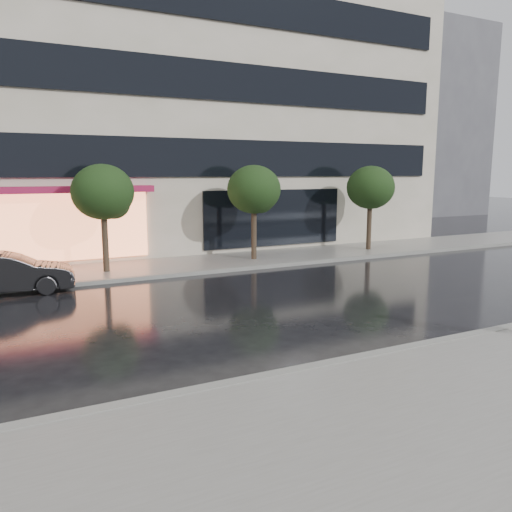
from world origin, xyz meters
TOP-DOWN VIEW (x-y plane):
  - ground at (0.00, 0.00)m, footprint 120.00×120.00m
  - sidewalk_near at (0.00, -3.25)m, footprint 60.00×4.50m
  - sidewalk_far at (0.00, 10.25)m, footprint 60.00×3.50m
  - curb_near at (0.00, -1.00)m, footprint 60.00×0.25m
  - curb_far at (0.00, 8.50)m, footprint 60.00×0.25m
  - office_building at (-0.00, 17.97)m, footprint 30.00×12.76m
  - bg_building_right at (26.00, 28.00)m, footprint 12.00×12.00m
  - tree_mid_west at (-2.94, 10.03)m, footprint 2.20×2.20m
  - tree_mid_east at (3.06, 10.03)m, footprint 2.20×2.20m
  - tree_far_east at (9.06, 10.03)m, footprint 2.20×2.20m
  - parked_car at (-6.22, 8.30)m, footprint 3.96×1.69m

SIDE VIEW (x-z plane):
  - ground at x=0.00m, z-range 0.00..0.00m
  - sidewalk_near at x=0.00m, z-range 0.00..0.12m
  - sidewalk_far at x=0.00m, z-range 0.00..0.12m
  - curb_near at x=0.00m, z-range 0.00..0.14m
  - curb_far at x=0.00m, z-range 0.00..0.14m
  - parked_car at x=-6.22m, z-range 0.00..1.27m
  - tree_mid_west at x=-2.94m, z-range 0.93..4.92m
  - tree_mid_east at x=3.06m, z-range 0.93..4.92m
  - tree_far_east at x=9.06m, z-range 0.93..4.92m
  - bg_building_right at x=26.00m, z-range 0.00..16.00m
  - office_building at x=0.00m, z-range 0.00..18.00m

